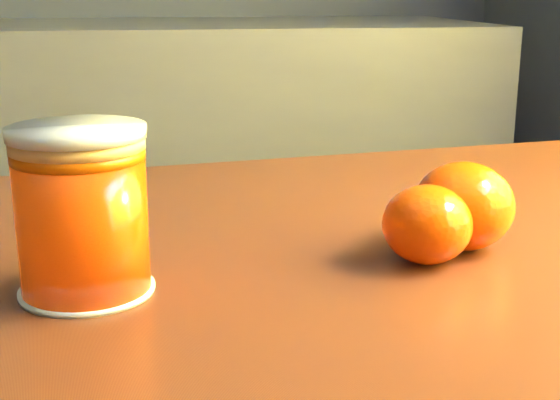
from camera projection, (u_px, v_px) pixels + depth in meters
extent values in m
cube|color=#592916|center=(351.00, 314.00, 0.50)|extent=(1.15, 0.88, 0.04)
cylinder|color=#DD3804|center=(83.00, 222.00, 0.47)|extent=(0.08, 0.08, 0.09)
cylinder|color=#E3AA5C|center=(77.00, 144.00, 0.46)|extent=(0.08, 0.08, 0.01)
cylinder|color=silver|center=(77.00, 133.00, 0.46)|extent=(0.08, 0.08, 0.01)
ellipsoid|color=#E74504|center=(427.00, 224.00, 0.53)|extent=(0.07, 0.07, 0.05)
ellipsoid|color=#E74504|center=(464.00, 206.00, 0.56)|extent=(0.10, 0.10, 0.06)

